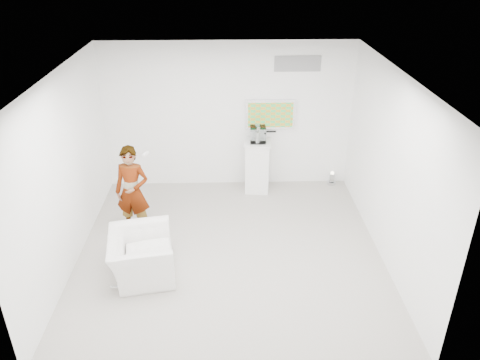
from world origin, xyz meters
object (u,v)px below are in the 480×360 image
(pedestal, at_px, (257,166))
(floor_uplight, at_px, (332,178))
(armchair, at_px, (141,255))
(person, at_px, (132,191))
(tv, at_px, (270,114))

(pedestal, height_order, floor_uplight, pedestal)
(armchair, bearing_deg, person, 4.25)
(armchair, height_order, pedestal, pedestal)
(tv, distance_m, person, 3.18)
(floor_uplight, bearing_deg, person, -155.91)
(armchair, bearing_deg, floor_uplight, -60.34)
(tv, height_order, pedestal, tv)
(armchair, bearing_deg, tv, -45.98)
(pedestal, bearing_deg, floor_uplight, 6.98)
(pedestal, bearing_deg, tv, 47.92)
(person, height_order, armchair, person)
(tv, bearing_deg, person, -144.09)
(person, bearing_deg, tv, 45.73)
(person, bearing_deg, pedestal, 44.03)
(tv, xyz_separation_m, person, (-2.51, -1.82, -0.73))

